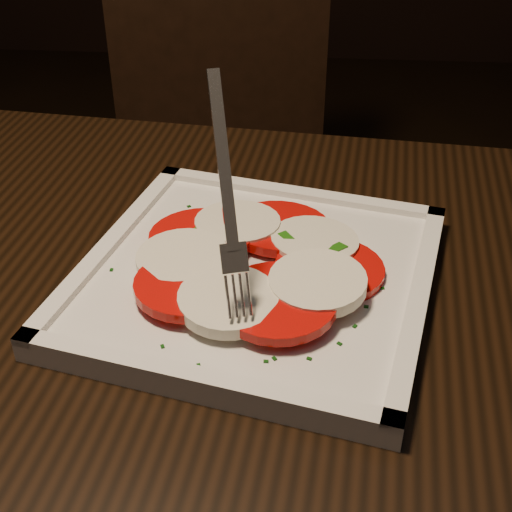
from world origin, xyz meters
The scene contains 5 objects.
table centered at (0.24, 0.14, 0.65)m, with size 1.27×0.92×0.75m.
chair centered at (0.13, 1.02, 0.53)m, with size 0.49×0.49×0.93m.
plate centered at (0.25, 0.24, 0.76)m, with size 0.28×0.28×0.01m, color silver.
caprese_salad centered at (0.25, 0.24, 0.77)m, with size 0.22×0.23×0.03m.
fork centered at (0.23, 0.20, 0.86)m, with size 0.03×0.09×0.15m, color white, non-canonical shape.
Camera 1 is at (0.29, -0.23, 1.10)m, focal length 50.00 mm.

